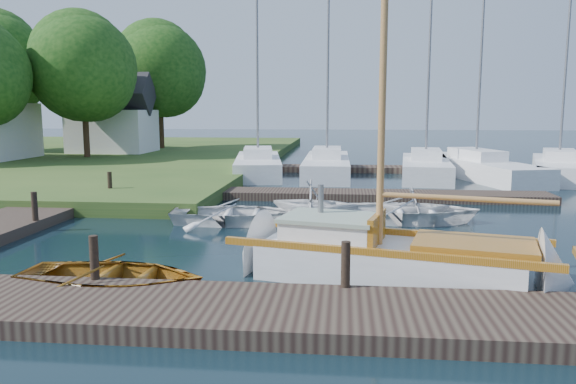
# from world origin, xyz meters

# --- Properties ---
(ground) EXTENTS (160.00, 160.00, 0.00)m
(ground) POSITION_xyz_m (0.00, 0.00, 0.00)
(ground) COLOR black
(ground) RESTS_ON ground
(near_dock) EXTENTS (18.00, 2.20, 0.30)m
(near_dock) POSITION_xyz_m (0.00, -6.00, 0.15)
(near_dock) COLOR black
(near_dock) RESTS_ON ground
(left_dock) EXTENTS (2.20, 18.00, 0.30)m
(left_dock) POSITION_xyz_m (-8.00, 2.00, 0.15)
(left_dock) COLOR black
(left_dock) RESTS_ON ground
(far_dock) EXTENTS (14.00, 1.60, 0.30)m
(far_dock) POSITION_xyz_m (2.00, 6.50, 0.15)
(far_dock) COLOR black
(far_dock) RESTS_ON ground
(pontoon) EXTENTS (30.00, 1.60, 0.30)m
(pontoon) POSITION_xyz_m (10.00, 16.00, 0.15)
(pontoon) COLOR black
(pontoon) RESTS_ON ground
(mooring_post_1) EXTENTS (0.16, 0.16, 0.80)m
(mooring_post_1) POSITION_xyz_m (-3.00, -5.00, 0.70)
(mooring_post_1) COLOR black
(mooring_post_1) RESTS_ON near_dock
(mooring_post_2) EXTENTS (0.16, 0.16, 0.80)m
(mooring_post_2) POSITION_xyz_m (1.50, -5.00, 0.70)
(mooring_post_2) COLOR black
(mooring_post_2) RESTS_ON near_dock
(mooring_post_4) EXTENTS (0.16, 0.16, 0.80)m
(mooring_post_4) POSITION_xyz_m (-7.00, 0.00, 0.70)
(mooring_post_4) COLOR black
(mooring_post_4) RESTS_ON left_dock
(mooring_post_5) EXTENTS (0.16, 0.16, 0.80)m
(mooring_post_5) POSITION_xyz_m (-7.00, 5.00, 0.70)
(mooring_post_5) COLOR black
(mooring_post_5) RESTS_ON left_dock
(sailboat) EXTENTS (7.41, 3.59, 9.83)m
(sailboat) POSITION_xyz_m (2.52, -3.45, 0.34)
(sailboat) COLOR silver
(sailboat) RESTS_ON ground
(dinghy) EXTENTS (3.62, 2.68, 0.72)m
(dinghy) POSITION_xyz_m (-2.81, -4.70, 0.36)
(dinghy) COLOR #87550C
(dinghy) RESTS_ON ground
(tender_a) EXTENTS (3.99, 3.01, 0.78)m
(tender_a) POSITION_xyz_m (-1.72, 1.63, 0.39)
(tender_a) COLOR silver
(tender_a) RESTS_ON ground
(tender_b) EXTENTS (3.03, 2.76, 1.37)m
(tender_b) POSITION_xyz_m (0.59, 2.01, 0.69)
(tender_b) COLOR silver
(tender_b) RESTS_ON ground
(tender_c) EXTENTS (4.23, 3.07, 0.86)m
(tender_c) POSITION_xyz_m (3.38, 2.34, 0.43)
(tender_c) COLOR silver
(tender_c) RESTS_ON ground
(tender_d) EXTENTS (2.10, 1.83, 1.09)m
(tender_d) POSITION_xyz_m (3.62, 2.69, 0.54)
(tender_d) COLOR silver
(tender_d) RESTS_ON ground
(marina_boat_0) EXTENTS (3.39, 8.53, 10.59)m
(marina_boat_0) POSITION_xyz_m (-2.97, 14.07, 0.57)
(marina_boat_0) COLOR silver
(marina_boat_0) RESTS_ON ground
(marina_boat_1) EXTENTS (2.32, 9.21, 10.48)m
(marina_boat_1) POSITION_xyz_m (0.57, 14.30, 0.56)
(marina_boat_1) COLOR silver
(marina_boat_1) RESTS_ON ground
(marina_boat_2) EXTENTS (3.01, 8.14, 12.03)m
(marina_boat_2) POSITION_xyz_m (5.45, 13.72, 0.58)
(marina_boat_2) COLOR silver
(marina_boat_2) RESTS_ON ground
(marina_boat_3) EXTENTS (4.79, 10.06, 11.02)m
(marina_boat_3) POSITION_xyz_m (7.90, 13.89, 0.56)
(marina_boat_3) COLOR silver
(marina_boat_3) RESTS_ON ground
(marina_boat_4) EXTENTS (4.51, 8.65, 9.95)m
(marina_boat_4) POSITION_xyz_m (11.85, 13.95, 0.56)
(marina_boat_4) COLOR silver
(marina_boat_4) RESTS_ON ground
(house_c) EXTENTS (5.25, 4.00, 5.28)m
(house_c) POSITION_xyz_m (-14.00, 22.00, 2.58)
(house_c) COLOR white
(house_c) RESTS_ON shore
(tree_3) EXTENTS (6.41, 6.38, 8.74)m
(tree_3) POSITION_xyz_m (-14.00, 18.05, 5.81)
(tree_3) COLOR #332114
(tree_3) RESTS_ON shore
(tree_7) EXTENTS (6.83, 6.83, 9.38)m
(tree_7) POSITION_xyz_m (-12.00, 26.05, 6.20)
(tree_7) COLOR #332114
(tree_7) RESTS_ON shore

